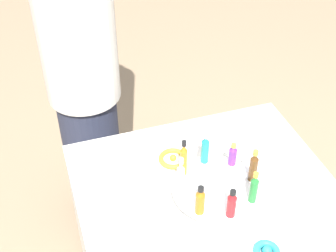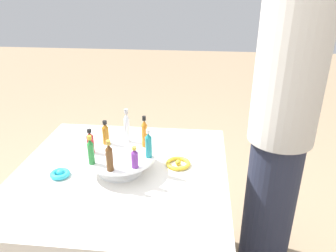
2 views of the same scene
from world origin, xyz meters
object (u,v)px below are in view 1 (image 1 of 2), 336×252
bottle_brown (253,167)px  bottle_purple (233,155)px  display_stand (216,192)px  bottle_teal (205,149)px  ribbon_bow_teal (267,251)px  bottle_orange (184,159)px  bottle_clear (181,178)px  ribbon_bow_gold (173,159)px  bottle_amber (200,201)px  person_figure (81,64)px  bottle_green (254,188)px  bottle_red (232,204)px

bottle_brown → bottle_purple: (-0.09, -0.03, -0.02)m
display_stand → bottle_teal: bottle_teal is taller
display_stand → ribbon_bow_teal: bearing=16.1°
bottle_orange → bottle_clear: bearing=-25.3°
bottle_brown → bottle_orange: 0.22m
bottle_purple → ribbon_bow_gold: bottle_purple is taller
bottle_teal → bottle_clear: bearing=-47.8°
bottle_teal → bottle_clear: size_ratio=0.80×
bottle_brown → bottle_clear: bottle_clear is taller
bottle_brown → bottle_teal: (-0.12, -0.11, -0.00)m
bottle_purple → bottle_clear: bearing=-70.3°
bottle_amber → bottle_teal: bearing=154.7°
bottle_purple → ribbon_bow_gold: 0.24m
bottle_brown → ribbon_bow_gold: bearing=-141.8°
ribbon_bow_teal → person_figure: 0.99m
bottle_amber → bottle_brown: (-0.07, 0.21, 0.01)m
bottle_green → ribbon_bow_gold: bottle_green is taller
bottle_orange → ribbon_bow_teal: 0.37m
bottle_amber → bottle_orange: size_ratio=0.77×
bottle_orange → bottle_amber: bearing=-2.8°
person_figure → display_stand: bearing=0.0°
bottle_green → bottle_clear: (-0.09, -0.20, 0.01)m
ribbon_bow_teal → ribbon_bow_gold: 0.47m
bottle_brown → bottle_purple: bearing=-160.3°
bottle_amber → bottle_brown: size_ratio=0.86×
ribbon_bow_teal → person_figure: bearing=-158.4°
bottle_clear → bottle_purple: bearing=109.7°
bottle_amber → bottle_clear: 0.09m
bottle_amber → person_figure: size_ratio=0.06×
bottle_clear → person_figure: bearing=-165.3°
bottle_teal → bottle_clear: 0.17m
bottle_brown → bottle_clear: 0.24m
bottle_purple → bottle_orange: bearing=-92.8°
ribbon_bow_teal → bottle_orange: bearing=-155.3°
bottle_amber → bottle_orange: (-0.17, 0.01, 0.01)m
bottle_red → ribbon_bow_teal: 0.17m
bottle_red → bottle_brown: 0.17m
bottle_amber → bottle_green: 0.17m
bottle_red → bottle_purple: bearing=154.7°
bottle_amber → bottle_purple: size_ratio=1.23×
display_stand → bottle_orange: (-0.09, -0.08, 0.09)m
bottle_purple → ribbon_bow_teal: bottle_purple is taller
person_figure → bottle_orange: bearing=-3.4°
display_stand → bottle_clear: size_ratio=1.91×
bottle_amber → bottle_brown: bottle_brown is taller
bottle_green → bottle_brown: 0.09m
bottle_amber → person_figure: person_figure is taller
bottle_red → bottle_teal: size_ratio=0.86×
ribbon_bow_gold → bottle_amber: bearing=-4.0°
bottle_amber → bottle_purple: (-0.16, 0.17, -0.01)m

